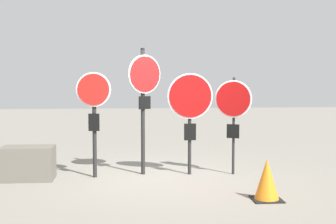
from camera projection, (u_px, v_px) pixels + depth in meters
ground_plane at (169, 177)px, 9.17m from camera, size 40.00×40.00×0.00m
stop_sign_0 at (94, 105)px, 9.03m from camera, size 0.67×0.16×2.06m
stop_sign_1 at (144, 89)px, 9.31m from camera, size 0.66×0.43×2.54m
stop_sign_2 at (190, 103)px, 9.31m from camera, size 0.91×0.13×2.04m
stop_sign_3 at (233, 105)px, 9.33m from camera, size 0.69×0.34×1.96m
traffic_cone_0 at (267, 180)px, 7.47m from camera, size 0.47×0.47×0.67m
storage_crate at (28, 163)px, 8.93m from camera, size 0.98×0.60×0.64m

